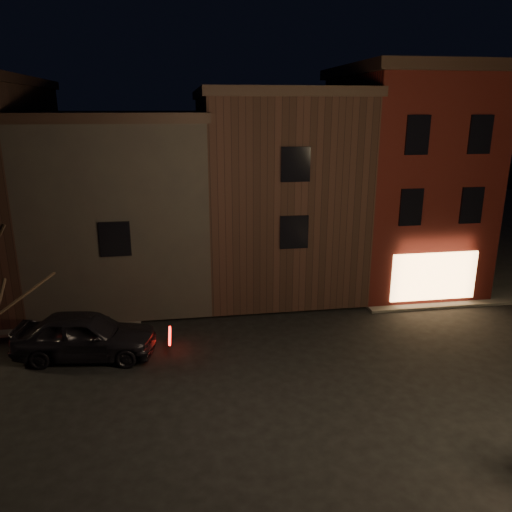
% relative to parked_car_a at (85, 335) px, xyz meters
% --- Properties ---
extents(ground, '(120.00, 120.00, 0.00)m').
position_rel_parked_car_a_xyz_m(ground, '(6.73, -2.89, -0.85)').
color(ground, black).
rests_on(ground, ground).
extents(sidewalk_far_right, '(30.00, 30.00, 0.12)m').
position_rel_parked_car_a_xyz_m(sidewalk_far_right, '(26.73, 17.11, -0.79)').
color(sidewalk_far_right, '#2D2B28').
rests_on(sidewalk_far_right, ground).
extents(corner_building, '(6.50, 8.50, 10.50)m').
position_rel_parked_car_a_xyz_m(corner_building, '(14.73, 6.59, 4.55)').
color(corner_building, '#3D0D0A').
rests_on(corner_building, ground).
extents(row_building_a, '(7.30, 10.30, 9.40)m').
position_rel_parked_car_a_xyz_m(row_building_a, '(8.23, 7.61, 3.98)').
color(row_building_a, black).
rests_on(row_building_a, ground).
extents(row_building_b, '(7.80, 10.30, 8.40)m').
position_rel_parked_car_a_xyz_m(row_building_b, '(0.98, 7.61, 3.48)').
color(row_building_b, black).
rests_on(row_building_b, ground).
extents(parked_car_a, '(5.23, 2.65, 1.71)m').
position_rel_parked_car_a_xyz_m(parked_car_a, '(0.00, 0.00, 0.00)').
color(parked_car_a, black).
rests_on(parked_car_a, ground).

